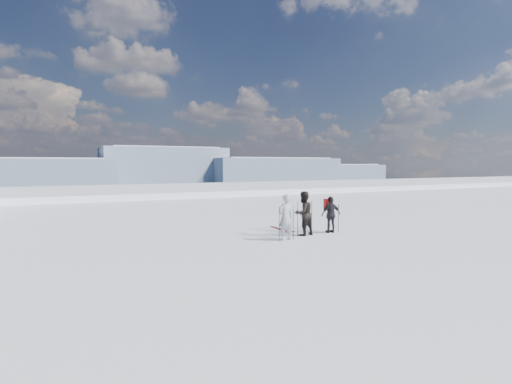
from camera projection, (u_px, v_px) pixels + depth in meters
lake_basin at (163, 256)px, 40.45m from camera, size 820.00×820.00×71.62m
far_mountain_range at (102, 173)px, 434.57m from camera, size 770.00×110.00×53.00m
skier_grey at (286, 217)px, 14.87m from camera, size 0.67×0.48×1.73m
skier_dark at (303, 213)px, 15.87m from camera, size 0.96×0.81×1.77m
skier_pack at (331, 215)px, 16.49m from camera, size 0.91×0.43×1.51m
backpack at (328, 190)px, 16.66m from camera, size 0.33×0.20×0.47m
ski_poles at (308, 220)px, 15.69m from camera, size 3.12×0.63×1.37m
skis_loose at (281, 229)px, 17.37m from camera, size 0.40×1.70×0.03m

